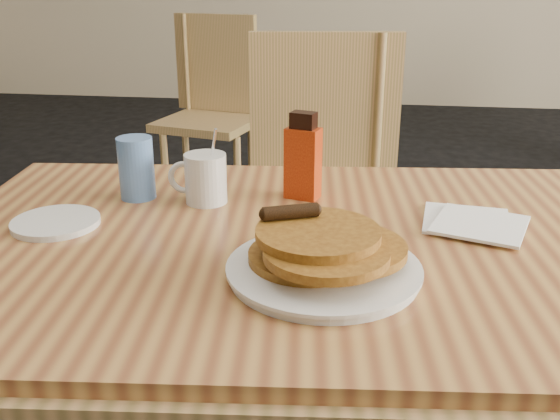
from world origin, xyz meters
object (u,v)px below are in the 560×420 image
object	(u,v)px
chair_main_far	(321,175)
pancake_plate	(324,258)
main_table	(289,256)
coffee_mug	(204,177)
syrup_bottle	(303,159)
blue_tumbler	(136,168)
chair_wall_extra	(212,96)

from	to	relation	value
chair_main_far	pancake_plate	xyz separation A→B (m)	(0.08, -0.92, 0.16)
main_table	coffee_mug	distance (m)	0.27
chair_main_far	coffee_mug	xyz separation A→B (m)	(-0.20, -0.62, 0.18)
syrup_bottle	chair_main_far	bearing A→B (deg)	106.23
main_table	pancake_plate	bearing A→B (deg)	-62.83
pancake_plate	syrup_bottle	size ratio (longest dim) A/B	1.68
pancake_plate	blue_tumbler	distance (m)	0.52
pancake_plate	chair_main_far	bearing A→B (deg)	94.66
chair_wall_extra	main_table	bearing A→B (deg)	-58.98
pancake_plate	blue_tumbler	world-z (taller)	blue_tumbler
chair_main_far	syrup_bottle	xyz separation A→B (m)	(0.00, -0.56, 0.22)
pancake_plate	main_table	bearing A→B (deg)	117.17
main_table	syrup_bottle	distance (m)	0.25
blue_tumbler	syrup_bottle	bearing A→B (deg)	8.15
pancake_plate	syrup_bottle	world-z (taller)	syrup_bottle
main_table	chair_wall_extra	xyz separation A→B (m)	(-0.66, 2.08, -0.12)
main_table	blue_tumbler	bearing A→B (deg)	154.49
chair_main_far	pancake_plate	world-z (taller)	chair_main_far
pancake_plate	coffee_mug	world-z (taller)	coffee_mug
chair_wall_extra	syrup_bottle	size ratio (longest dim) A/B	5.40
chair_wall_extra	blue_tumbler	bearing A→B (deg)	-67.24
main_table	coffee_mug	xyz separation A→B (m)	(-0.20, 0.16, 0.09)
pancake_plate	syrup_bottle	bearing A→B (deg)	101.40
chair_wall_extra	pancake_plate	bearing A→B (deg)	-58.33
chair_main_far	pancake_plate	size ratio (longest dim) A/B	3.33
chair_wall_extra	blue_tumbler	world-z (taller)	chair_wall_extra
chair_main_far	main_table	bearing A→B (deg)	-97.26
pancake_plate	blue_tumbler	size ratio (longest dim) A/B	2.37
main_table	blue_tumbler	size ratio (longest dim) A/B	10.97
main_table	syrup_bottle	world-z (taller)	syrup_bottle
chair_main_far	syrup_bottle	bearing A→B (deg)	-97.06
chair_main_far	chair_wall_extra	distance (m)	1.46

